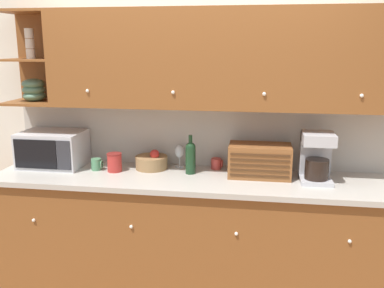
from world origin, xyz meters
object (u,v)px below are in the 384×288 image
(microwave, at_px, (53,149))
(coffee_maker, at_px, (317,157))
(bread_box, at_px, (260,161))
(storage_canister, at_px, (115,162))
(fruit_basket, at_px, (152,162))
(wine_bottle, at_px, (190,156))
(mug_blue_second, at_px, (217,164))
(mug, at_px, (97,164))
(wine_glass, at_px, (179,152))

(microwave, xyz_separation_m, coffee_maker, (2.09, -0.07, 0.04))
(microwave, bearing_deg, bread_box, -0.72)
(storage_canister, relative_size, bread_box, 0.31)
(fruit_basket, height_order, coffee_maker, coffee_maker)
(wine_bottle, xyz_separation_m, bread_box, (0.53, 0.01, -0.02))
(wine_bottle, bearing_deg, coffee_maker, -2.51)
(wine_bottle, xyz_separation_m, mug_blue_second, (0.19, 0.16, -0.10))
(mug, xyz_separation_m, storage_canister, (0.16, -0.02, 0.03))
(wine_bottle, bearing_deg, fruit_basket, 165.97)
(mug, xyz_separation_m, fruit_basket, (0.43, 0.11, 0.01))
(storage_canister, distance_m, fruit_basket, 0.30)
(mug_blue_second, bearing_deg, coffee_maker, -14.85)
(storage_canister, xyz_separation_m, bread_box, (1.13, 0.05, 0.05))
(mug, distance_m, wine_bottle, 0.76)
(microwave, relative_size, bread_box, 1.07)
(microwave, relative_size, wine_bottle, 1.64)
(storage_canister, xyz_separation_m, fruit_basket, (0.27, 0.12, -0.02))
(microwave, distance_m, bread_box, 1.68)
(fruit_basket, bearing_deg, wine_bottle, -14.03)
(storage_canister, bearing_deg, fruit_basket, 24.10)
(storage_canister, xyz_separation_m, coffee_maker, (1.54, -0.00, 0.11))
(wine_bottle, distance_m, bread_box, 0.53)
(storage_canister, height_order, coffee_maker, coffee_maker)
(wine_bottle, relative_size, coffee_maker, 0.84)
(mug, relative_size, coffee_maker, 0.26)
(microwave, distance_m, wine_glass, 1.04)
(coffee_maker, bearing_deg, wine_glass, 169.06)
(microwave, height_order, fruit_basket, microwave)
(fruit_basket, bearing_deg, microwave, -176.43)
(fruit_basket, height_order, mug_blue_second, fruit_basket)
(fruit_basket, relative_size, mug_blue_second, 2.73)
(wine_bottle, height_order, bread_box, wine_bottle)
(storage_canister, height_order, wine_glass, wine_glass)
(mug, xyz_separation_m, coffee_maker, (1.70, -0.02, 0.14))
(wine_bottle, bearing_deg, wine_glass, 125.84)
(bread_box, bearing_deg, mug, -178.49)
(microwave, height_order, storage_canister, microwave)
(mug, distance_m, storage_canister, 0.16)
(wine_glass, bearing_deg, bread_box, -13.24)
(fruit_basket, bearing_deg, mug_blue_second, 8.25)
(wine_bottle, xyz_separation_m, coffee_maker, (0.94, -0.04, 0.05))
(bread_box, bearing_deg, coffee_maker, -7.22)
(wine_glass, xyz_separation_m, bread_box, (0.65, -0.15, -0.00))
(storage_canister, relative_size, wine_bottle, 0.48)
(fruit_basket, height_order, wine_glass, wine_glass)
(wine_glass, relative_size, coffee_maker, 0.51)
(fruit_basket, bearing_deg, storage_canister, -155.90)
(wine_bottle, distance_m, coffee_maker, 0.94)
(fruit_basket, bearing_deg, mug, -166.02)
(mug_blue_second, relative_size, coffee_maker, 0.26)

